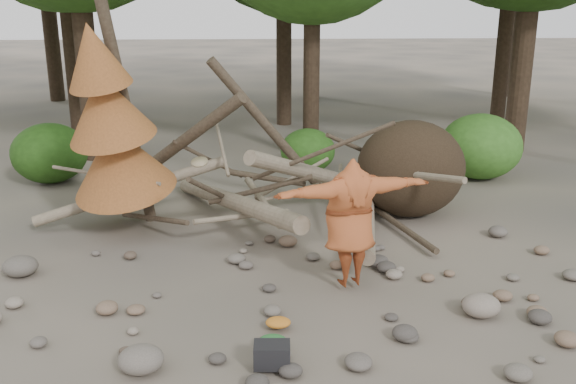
{
  "coord_description": "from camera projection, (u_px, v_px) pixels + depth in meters",
  "views": [
    {
      "loc": [
        -0.57,
        -8.12,
        4.37
      ],
      "look_at": [
        -0.05,
        1.5,
        1.4
      ],
      "focal_mm": 40.0,
      "sensor_mm": 36.0,
      "label": 1
    }
  ],
  "objects": [
    {
      "name": "boulder_mid_left",
      "position": [
        20.0,
        266.0,
        10.36
      ],
      "size": [
        0.56,
        0.51,
        0.34
      ],
      "primitive_type": "ellipsoid",
      "color": "#605950",
      "rests_on": "ground"
    },
    {
      "name": "boulder_front_left",
      "position": [
        141.0,
        359.0,
        7.71
      ],
      "size": [
        0.56,
        0.5,
        0.33
      ],
      "primitive_type": "ellipsoid",
      "color": "#6F665C",
      "rests_on": "ground"
    },
    {
      "name": "frisbee_thrower",
      "position": [
        350.0,
        222.0,
        9.67
      ],
      "size": [
        3.69,
        1.28,
        2.0
      ],
      "color": "#B05127",
      "rests_on": "ground"
    },
    {
      "name": "bush_left",
      "position": [
        49.0,
        153.0,
        15.43
      ],
      "size": [
        1.8,
        1.8,
        1.44
      ],
      "primitive_type": "ellipsoid",
      "color": "#265115",
      "rests_on": "ground"
    },
    {
      "name": "deadfall_pile",
      "position": [
        383.0,
        172.0,
        12.93
      ],
      "size": [
        8.55,
        5.24,
        3.3
      ],
      "color": "#332619",
      "rests_on": "ground"
    },
    {
      "name": "boulder_mid_right",
      "position": [
        481.0,
        306.0,
        9.06
      ],
      "size": [
        0.54,
        0.49,
        0.33
      ],
      "primitive_type": "ellipsoid",
      "color": "gray",
      "rests_on": "ground"
    },
    {
      "name": "cloth_orange",
      "position": [
        278.0,
        326.0,
        8.71
      ],
      "size": [
        0.34,
        0.28,
        0.13
      ],
      "primitive_type": "ellipsoid",
      "color": "#C06F21",
      "rests_on": "ground"
    },
    {
      "name": "cloth_green",
      "position": [
        273.0,
        345.0,
        8.22
      ],
      "size": [
        0.37,
        0.31,
        0.14
      ],
      "primitive_type": "ellipsoid",
      "color": "#29672F",
      "rests_on": "ground"
    },
    {
      "name": "dead_conifer",
      "position": [
        112.0,
        126.0,
        11.49
      ],
      "size": [
        2.06,
        2.16,
        4.35
      ],
      "color": "#4C3F30",
      "rests_on": "ground"
    },
    {
      "name": "bush_right",
      "position": [
        481.0,
        146.0,
        15.76
      ],
      "size": [
        2.0,
        2.0,
        1.6
      ],
      "primitive_type": "ellipsoid",
      "color": "#3D7A26",
      "rests_on": "ground"
    },
    {
      "name": "backpack",
      "position": [
        272.0,
        359.0,
        7.76
      ],
      "size": [
        0.45,
        0.31,
        0.29
      ],
      "primitive_type": "cube",
      "rotation": [
        0.0,
        0.0,
        -0.05
      ],
      "color": "black",
      "rests_on": "ground"
    },
    {
      "name": "bush_mid",
      "position": [
        308.0,
        150.0,
        16.38
      ],
      "size": [
        1.4,
        1.4,
        1.12
      ],
      "primitive_type": "ellipsoid",
      "color": "#32671D",
      "rests_on": "ground"
    },
    {
      "name": "ground",
      "position": [
        297.0,
        318.0,
        9.06
      ],
      "size": [
        120.0,
        120.0,
        0.0
      ],
      "primitive_type": "plane",
      "color": "#514C44",
      "rests_on": "ground"
    }
  ]
}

